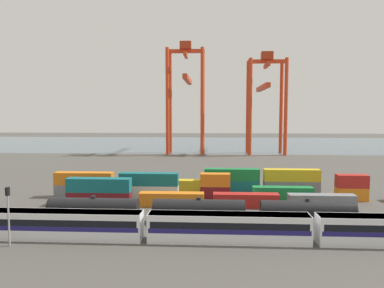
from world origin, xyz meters
name	(u,v)px	position (x,y,z in m)	size (l,w,h in m)	color
ground_plane	(235,170)	(0.00, 40.00, 0.00)	(420.00, 420.00, 0.00)	#4C4944
harbour_water	(225,144)	(0.00, 138.22, 0.00)	(400.00, 110.00, 0.01)	#475B6B
passenger_train	(228,226)	(-4.80, -23.31, 2.14)	(67.25, 3.14, 3.90)	silver
freight_tank_row	(199,211)	(-9.14, -15.26, 1.99)	(48.25, 2.78, 4.24)	#232326
signal_mast	(8,208)	(-33.57, -26.54, 5.08)	(0.36, 0.60, 7.86)	gray
shipping_container_0	(99,198)	(-28.44, -4.69, 1.30)	(12.10, 2.44, 2.60)	maroon
shipping_container_1	(99,185)	(-28.44, -4.69, 3.90)	(12.10, 2.44, 2.60)	#146066
shipping_container_2	(172,199)	(-14.62, -4.69, 1.30)	(12.10, 2.44, 2.60)	orange
shipping_container_3	(246,200)	(-0.79, -4.69, 1.30)	(12.10, 2.44, 2.60)	#AD211C
shipping_container_4	(321,201)	(13.03, -4.69, 1.30)	(12.10, 2.44, 2.60)	slate
shipping_container_5	(84,191)	(-33.69, 1.95, 1.30)	(12.10, 2.44, 2.60)	slate
shipping_container_6	(84,178)	(-33.69, 1.95, 3.90)	(12.10, 2.44, 2.60)	orange
shipping_container_7	(149,192)	(-20.06, 1.95, 1.30)	(12.10, 2.44, 2.60)	silver
shipping_container_8	(149,179)	(-20.06, 1.95, 3.90)	(12.10, 2.44, 2.60)	#146066
shipping_container_9	(215,192)	(-6.42, 1.95, 1.30)	(6.04, 2.44, 2.60)	maroon
shipping_container_10	(215,180)	(-6.42, 1.95, 3.90)	(6.04, 2.44, 2.60)	orange
shipping_container_11	(283,193)	(7.21, 1.95, 1.30)	(12.10, 2.44, 2.60)	#197538
shipping_container_12	(351,194)	(20.84, 1.95, 1.30)	(6.04, 2.44, 2.60)	orange
shipping_container_13	(352,181)	(20.84, 1.95, 3.90)	(6.04, 2.44, 2.60)	#AD211C
shipping_container_15	(115,185)	(-28.90, 8.58, 1.30)	(12.10, 2.44, 2.60)	maroon
shipping_container_16	(173,185)	(-15.80, 8.58, 1.30)	(12.10, 2.44, 2.60)	gold
shipping_container_17	(232,186)	(-2.71, 8.58, 1.30)	(12.10, 2.44, 2.60)	#146066
shipping_container_18	(232,175)	(-2.71, 8.58, 3.90)	(12.10, 2.44, 2.60)	#197538
shipping_container_19	(291,187)	(10.38, 8.58, 1.30)	(12.10, 2.44, 2.60)	slate
shipping_container_20	(292,175)	(10.38, 8.58, 3.90)	(12.10, 2.44, 2.60)	gold
gantry_crane_west	(186,88)	(-18.65, 89.21, 28.55)	(16.20, 36.22, 47.88)	red
gantry_crane_central	(265,94)	(15.81, 89.15, 25.88)	(16.19, 34.96, 43.28)	red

